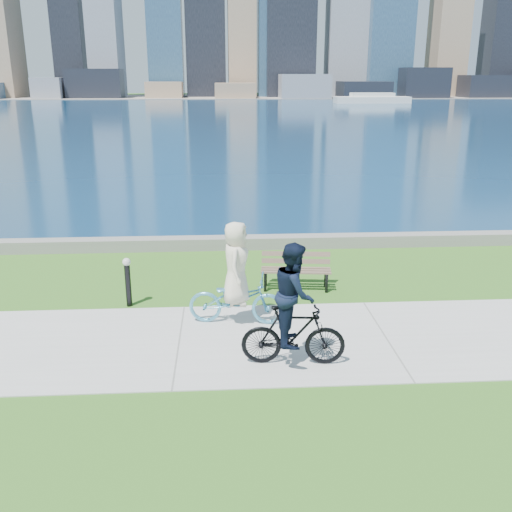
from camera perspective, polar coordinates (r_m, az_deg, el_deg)
The scene contains 10 objects.
ground at distance 11.49m, azimuth 12.81°, elevation -7.97°, with size 320.00×320.00×0.00m, color #2D6019.
concrete_path at distance 11.48m, azimuth 12.82°, elevation -7.93°, with size 80.00×3.50×0.02m, color #B0AFAA.
seawall at distance 17.08m, azimuth 7.19°, elevation 1.50°, with size 90.00×0.50×0.35m, color slate.
bay_water at distance 82.12m, azimuth -1.41°, elevation 14.22°, with size 320.00×131.00×0.01m, color #0C2C4D.
far_shore at distance 140.03m, azimuth -2.37°, elevation 15.64°, with size 320.00×30.00×0.12m, color gray.
ferry_far at distance 109.86m, azimuth 11.52°, elevation 15.14°, with size 13.58×3.88×1.84m.
park_bench at distance 13.58m, azimuth 4.01°, elevation -1.14°, with size 1.70×0.75×0.85m.
bollard_lamp at distance 12.76m, azimuth -12.71°, elevation -2.23°, with size 0.18×0.18×1.11m.
cyclist_woman at distance 11.52m, azimuth -1.99°, elevation -3.05°, with size 0.94×2.03×2.13m.
cyclist_man at distance 9.85m, azimuth 3.79°, elevation -5.89°, with size 0.74×1.85×2.22m.
Camera 1 is at (-3.15, -9.91, 4.88)m, focal length 40.00 mm.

